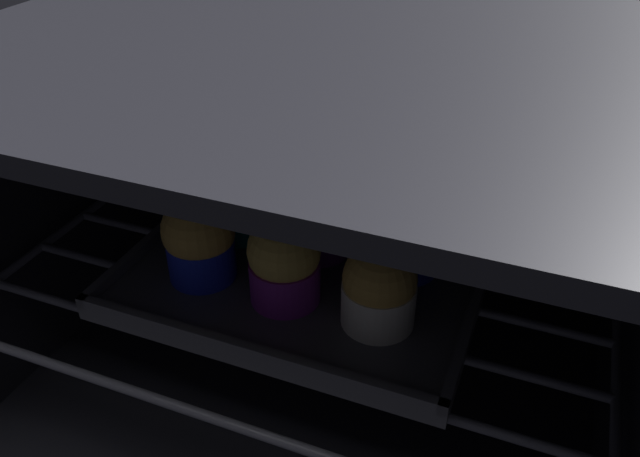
{
  "coord_description": "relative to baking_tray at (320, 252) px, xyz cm",
  "views": [
    {
      "loc": [
        18.67,
        -23.02,
        50.4
      ],
      "look_at": [
        0.0,
        23.68,
        17.45
      ],
      "focal_mm": 35.9,
      "sensor_mm": 36.0,
      "label": 1
    }
  ],
  "objects": [
    {
      "name": "oven_cavity",
      "position": [
        0.0,
        2.56,
        2.31
      ],
      "size": [
        59.0,
        47.0,
        37.0
      ],
      "color": "black",
      "rests_on": "ground"
    },
    {
      "name": "oven_rack",
      "position": [
        0.0,
        -1.68,
        -1.09
      ],
      "size": [
        54.8,
        42.0,
        0.8
      ],
      "color": "#51515B",
      "rests_on": "oven_cavity"
    },
    {
      "name": "baking_tray",
      "position": [
        0.0,
        0.0,
        0.0
      ],
      "size": [
        31.6,
        31.6,
        2.2
      ],
      "color": "#4C4C51",
      "rests_on": "oven_rack"
    },
    {
      "name": "muffin_row0_col0",
      "position": [
        -8.21,
        -7.77,
        4.47
      ],
      "size": [
        6.46,
        6.46,
        8.61
      ],
      "color": "#1928B7",
      "rests_on": "baking_tray"
    },
    {
      "name": "muffin_row0_col1",
      "position": [
        0.27,
        -8.0,
        4.43
      ],
      "size": [
        6.15,
        6.15,
        8.3
      ],
      "color": "#7A238C",
      "rests_on": "baking_tray"
    },
    {
      "name": "muffin_row0_col2",
      "position": [
        8.25,
        -7.95,
        3.92
      ],
      "size": [
        6.04,
        6.04,
        7.38
      ],
      "color": "silver",
      "rests_on": "baking_tray"
    },
    {
      "name": "muffin_row1_col0",
      "position": [
        -8.43,
        -0.26,
        3.92
      ],
      "size": [
        6.04,
        6.04,
        7.38
      ],
      "color": "#0C8C84",
      "rests_on": "baking_tray"
    },
    {
      "name": "muffin_row1_col1",
      "position": [
        -0.35,
        -0.22,
        3.97
      ],
      "size": [
        6.04,
        6.04,
        7.46
      ],
      "color": "#7A238C",
      "rests_on": "baking_tray"
    },
    {
      "name": "muffin_row1_col2",
      "position": [
        8.31,
        -0.06,
        3.85
      ],
      "size": [
        6.07,
        6.07,
        7.27
      ],
      "color": "#1928B7",
      "rests_on": "baking_tray"
    },
    {
      "name": "muffin_row2_col0",
      "position": [
        -8.44,
        8.24,
        4.23
      ],
      "size": [
        6.25,
        6.25,
        7.87
      ],
      "color": "#1928B7",
      "rests_on": "baking_tray"
    },
    {
      "name": "muffin_row2_col1",
      "position": [
        -0.31,
        8.42,
        4.36
      ],
      "size": [
        6.09,
        6.09,
        8.3
      ],
      "color": "#1928B7",
      "rests_on": "baking_tray"
    },
    {
      "name": "muffin_row2_col2",
      "position": [
        7.93,
        8.38,
        4.07
      ],
      "size": [
        6.18,
        6.18,
        7.62
      ],
      "color": "#0C8C84",
      "rests_on": "baking_tray"
    }
  ]
}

